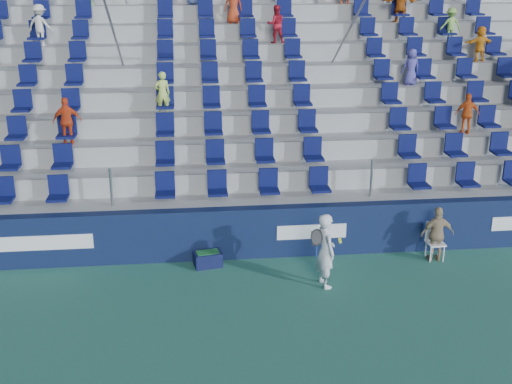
% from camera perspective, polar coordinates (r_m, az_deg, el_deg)
% --- Properties ---
extents(ground, '(70.00, 70.00, 0.00)m').
position_cam_1_polar(ground, '(12.16, 0.45, -12.06)').
color(ground, '#2D6A55').
rests_on(ground, ground).
extents(sponsor_wall, '(24.00, 0.32, 1.20)m').
position_cam_1_polar(sponsor_wall, '(14.67, -0.91, -3.62)').
color(sponsor_wall, '#111B3E').
rests_on(sponsor_wall, ground).
extents(grandstand, '(24.00, 8.17, 6.63)m').
position_cam_1_polar(grandstand, '(19.04, -2.33, 6.68)').
color(grandstand, '#9E9E99').
rests_on(grandstand, ground).
extents(tennis_player, '(0.69, 0.66, 1.61)m').
position_cam_1_polar(tennis_player, '(13.37, 6.21, -5.17)').
color(tennis_player, white).
rests_on(tennis_player, ground).
extents(line_judge_chair, '(0.40, 0.41, 0.87)m').
position_cam_1_polar(line_judge_chair, '(15.21, 15.57, -3.94)').
color(line_judge_chair, white).
rests_on(line_judge_chair, ground).
extents(line_judge, '(0.77, 0.34, 1.29)m').
position_cam_1_polar(line_judge, '(15.03, 15.81, -3.63)').
color(line_judge, tan).
rests_on(line_judge, ground).
extents(ball_bin, '(0.67, 0.50, 0.34)m').
position_cam_1_polar(ball_bin, '(14.43, -4.31, -5.90)').
color(ball_bin, '#0F1338').
rests_on(ball_bin, ground).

